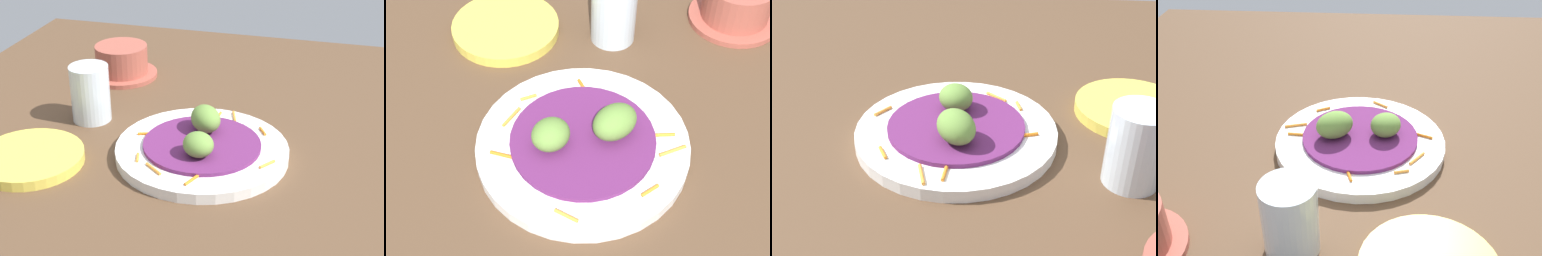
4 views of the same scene
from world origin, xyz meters
The scene contains 8 objects.
table_surface centered at (0.00, 0.00, 1.00)cm, with size 110.00×110.00×2.00cm, color brown.
main_plate centered at (-4.35, 1.05, 2.78)cm, with size 24.60×24.60×1.56cm, color white.
cabbage_bed centered at (-4.35, 1.05, 3.85)cm, with size 16.74×16.74×0.57cm, color #60235B.
carrot_garnish centered at (-3.92, 1.16, 3.76)cm, with size 20.69×22.18×0.40cm.
guac_scoop_left centered at (-3.93, -2.59, 5.80)cm, with size 4.53×4.13×3.33cm, color olive.
guac_scoop_center centered at (-4.78, 4.69, 6.04)cm, with size 4.16×5.53×3.81cm, color olive.
side_plate_small centered at (-26.92, -7.29, 2.74)cm, with size 15.01×15.01×1.48cm, color #E0CC4C.
water_glass centered at (-24.18, 7.54, 6.52)cm, with size 6.14×6.14×9.04cm, color silver.
Camera 3 is at (-10.58, 54.31, 37.29)cm, focal length 48.59 mm.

